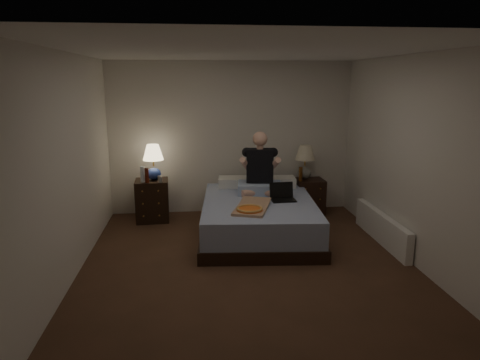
{
  "coord_description": "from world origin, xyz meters",
  "views": [
    {
      "loc": [
        -0.62,
        -4.79,
        2.2
      ],
      "look_at": [
        0.0,
        0.9,
        0.85
      ],
      "focal_mm": 32.0,
      "sensor_mm": 36.0,
      "label": 1
    }
  ],
  "objects": [
    {
      "name": "nightstand_right",
      "position": [
        1.27,
        1.9,
        0.3
      ],
      "size": [
        0.46,
        0.42,
        0.59
      ],
      "primitive_type": "cube",
      "rotation": [
        0.0,
        0.0,
        0.01
      ],
      "color": "black",
      "rests_on": "floor"
    },
    {
      "name": "beer_bottle_left",
      "position": [
        -1.35,
        1.69,
        0.77
      ],
      "size": [
        0.06,
        0.06,
        0.23
      ],
      "primitive_type": "cylinder",
      "color": "#50170B",
      "rests_on": "nightstand_left"
    },
    {
      "name": "wall_back",
      "position": [
        0.0,
        2.25,
        1.25
      ],
      "size": [
        4.0,
        0.0,
        2.5
      ],
      "primitive_type": "cube",
      "rotation": [
        1.57,
        0.0,
        0.0
      ],
      "color": "silver",
      "rests_on": "ground"
    },
    {
      "name": "bed",
      "position": [
        0.28,
        1.01,
        0.26
      ],
      "size": [
        1.73,
        2.2,
        0.52
      ],
      "primitive_type": "cube",
      "rotation": [
        0.0,
        0.0,
        -0.08
      ],
      "color": "#556EAB",
      "rests_on": "floor"
    },
    {
      "name": "wall_left",
      "position": [
        -2.0,
        0.0,
        1.25
      ],
      "size": [
        0.0,
        4.5,
        2.5
      ],
      "primitive_type": "cube",
      "rotation": [
        1.57,
        0.0,
        1.57
      ],
      "color": "silver",
      "rests_on": "ground"
    },
    {
      "name": "water_bottle",
      "position": [
        -1.41,
        1.73,
        0.78
      ],
      "size": [
        0.07,
        0.07,
        0.25
      ],
      "primitive_type": "cylinder",
      "color": "white",
      "rests_on": "nightstand_left"
    },
    {
      "name": "wall_right",
      "position": [
        2.0,
        0.0,
        1.25
      ],
      "size": [
        0.0,
        4.5,
        2.5
      ],
      "primitive_type": "cube",
      "rotation": [
        1.57,
        0.0,
        -1.57
      ],
      "color": "silver",
      "rests_on": "ground"
    },
    {
      "name": "pizza_box",
      "position": [
        0.07,
        0.44,
        0.56
      ],
      "size": [
        0.62,
        0.85,
        0.08
      ],
      "primitive_type": null,
      "rotation": [
        0.0,
        0.0,
        -0.33
      ],
      "color": "tan",
      "rests_on": "bed"
    },
    {
      "name": "wall_front",
      "position": [
        0.0,
        -2.25,
        1.25
      ],
      "size": [
        4.0,
        0.0,
        2.5
      ],
      "primitive_type": "cube",
      "rotation": [
        -1.57,
        0.0,
        0.0
      ],
      "color": "silver",
      "rests_on": "ground"
    },
    {
      "name": "lamp_left",
      "position": [
        -1.26,
        1.88,
        0.94
      ],
      "size": [
        0.4,
        0.4,
        0.56
      ],
      "primitive_type": null,
      "rotation": [
        0.0,
        0.0,
        -0.28
      ],
      "color": "#294299",
      "rests_on": "nightstand_left"
    },
    {
      "name": "floor",
      "position": [
        0.0,
        0.0,
        0.0
      ],
      "size": [
        4.0,
        4.5,
        0.0
      ],
      "primitive_type": "cube",
      "color": "brown",
      "rests_on": "ground"
    },
    {
      "name": "radiator",
      "position": [
        1.93,
        0.55,
        0.2
      ],
      "size": [
        0.1,
        1.6,
        0.4
      ],
      "primitive_type": "cube",
      "color": "white",
      "rests_on": "floor"
    },
    {
      "name": "ceiling",
      "position": [
        0.0,
        0.0,
        2.5
      ],
      "size": [
        4.0,
        4.5,
        0.0
      ],
      "primitive_type": "cube",
      "rotation": [
        3.14,
        0.0,
        0.0
      ],
      "color": "white",
      "rests_on": "ground"
    },
    {
      "name": "soda_can",
      "position": [
        -1.15,
        1.69,
        0.71
      ],
      "size": [
        0.07,
        0.07,
        0.1
      ],
      "primitive_type": "cylinder",
      "color": "beige",
      "rests_on": "nightstand_left"
    },
    {
      "name": "nightstand_left",
      "position": [
        -1.3,
        1.85,
        0.33
      ],
      "size": [
        0.53,
        0.48,
        0.66
      ],
      "primitive_type": "cube",
      "rotation": [
        0.0,
        0.0,
        0.05
      ],
      "color": "black",
      "rests_on": "floor"
    },
    {
      "name": "beer_bottle_right",
      "position": [
        1.09,
        1.8,
        0.71
      ],
      "size": [
        0.06,
        0.06,
        0.23
      ],
      "primitive_type": "cylinder",
      "color": "#522B0B",
      "rests_on": "nightstand_right"
    },
    {
      "name": "lamp_right",
      "position": [
        1.19,
        1.97,
        0.87
      ],
      "size": [
        0.35,
        0.35,
        0.56
      ],
      "primitive_type": null,
      "rotation": [
        0.0,
        0.0,
        -0.11
      ],
      "color": "gray",
      "rests_on": "nightstand_right"
    },
    {
      "name": "person",
      "position": [
        0.35,
        1.39,
        0.99
      ],
      "size": [
        0.72,
        0.6,
        0.93
      ],
      "primitive_type": null,
      "rotation": [
        0.0,
        0.0,
        -0.13
      ],
      "color": "black",
      "rests_on": "bed"
    },
    {
      "name": "laptop",
      "position": [
        0.62,
        0.95,
        0.64
      ],
      "size": [
        0.35,
        0.3,
        0.24
      ],
      "primitive_type": null,
      "rotation": [
        0.0,
        0.0,
        0.05
      ],
      "color": "black",
      "rests_on": "bed"
    }
  ]
}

